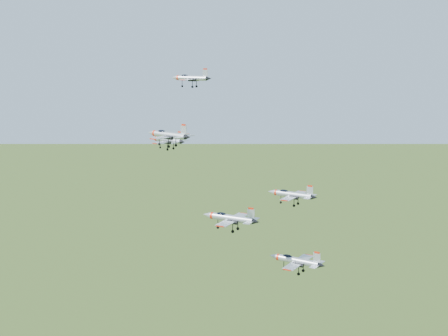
% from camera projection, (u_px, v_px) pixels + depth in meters
% --- Properties ---
extents(jet_lead, '(11.01, 9.11, 2.94)m').
position_uv_depth(jet_lead, '(191.00, 78.00, 148.77)').
color(jet_lead, '#B5BCC3').
extents(jet_left_high, '(10.42, 8.86, 2.83)m').
position_uv_depth(jet_left_high, '(167.00, 140.00, 139.57)').
color(jet_left_high, '#B5BCC3').
extents(jet_right_high, '(10.81, 9.18, 2.93)m').
position_uv_depth(jet_right_high, '(168.00, 135.00, 117.21)').
color(jet_right_high, '#B5BCC3').
extents(jet_left_low, '(11.28, 9.41, 3.02)m').
position_uv_depth(jet_left_low, '(292.00, 194.00, 129.99)').
color(jet_left_low, '#B5BCC3').
extents(jet_right_low, '(12.71, 10.53, 3.40)m').
position_uv_depth(jet_right_low, '(230.00, 218.00, 124.06)').
color(jet_right_low, '#B5BCC3').
extents(jet_trail, '(12.24, 10.23, 3.27)m').
position_uv_depth(jet_trail, '(296.00, 260.00, 123.74)').
color(jet_trail, '#B5BCC3').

